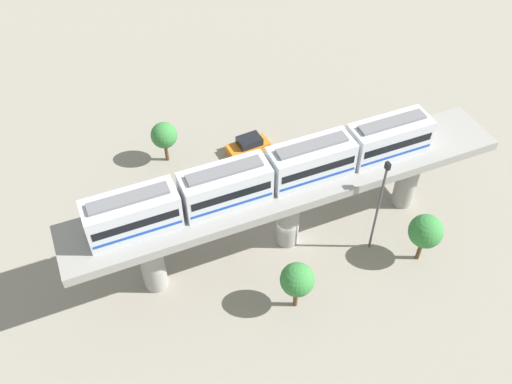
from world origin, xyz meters
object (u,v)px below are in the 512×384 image
Objects in this scene: parked_car_red at (155,217)px; tree_far_corner at (297,280)px; tree_mid_lot at (426,232)px; tree_near_viaduct at (164,136)px; train at (269,173)px; signal_post at (379,204)px; parked_car_orange at (248,146)px; parked_car_white at (311,152)px.

tree_far_corner reaches higher than parked_car_red.
tree_near_viaduct is at bearing -141.40° from tree_mid_lot.
tree_near_viaduct reaches higher than parked_car_red.
train reaches higher than tree_near_viaduct.
signal_post is (9.77, 16.12, 4.69)m from parked_car_red.
tree_mid_lot is 1.04× the size of tree_far_corner.
train is 14.61m from parked_car_orange.
train is 9.34m from signal_post.
tree_mid_lot is 11.45m from tree_far_corner.
train is 14.46m from parked_car_white.
tree_mid_lot is (17.83, 8.01, 2.70)m from parked_car_orange.
train is 6.22× the size of tree_near_viaduct.
signal_post is (15.22, 4.92, 4.69)m from parked_car_orange.
tree_near_viaduct is (-7.48, 3.36, 2.37)m from parked_car_red.
parked_car_white is at bearing 54.53° from parked_car_orange.
parked_car_orange is 16.67m from signal_post.
signal_post is (-2.76, 8.36, 2.09)m from tree_far_corner.
train is at bearing -35.95° from parked_car_white.
parked_car_red is at bearing -121.22° from signal_post.
signal_post reaches higher than tree_mid_lot.
parked_car_white is (-8.55, 8.48, -8.00)m from train.
tree_near_viaduct is 0.45× the size of signal_post.
parked_car_orange is 0.92× the size of tree_far_corner.
parked_car_white is 15.05m from tree_mid_lot.
tree_mid_lot is at bearing 19.12° from parked_car_white.
tree_far_corner reaches higher than parked_car_orange.
train is 15.68m from tree_near_viaduct.
parked_car_orange is 0.98× the size of parked_car_white.
signal_post is at bearing 68.09° from parked_car_red.
tree_far_corner is (6.16, -0.32, -5.41)m from train.
tree_far_corner is 9.05m from signal_post.
tree_near_viaduct is at bearing -108.63° from parked_car_orange.
train is 6.20× the size of parked_car_white.
train reaches higher than parked_car_orange.
tree_near_viaduct is 0.91× the size of tree_mid_lot.
parked_car_orange is 19.73m from tree_mid_lot.
tree_near_viaduct is at bearing -167.58° from tree_far_corner.
parked_car_red and parked_car_orange have the same top height.
signal_post is at bearing -130.20° from tree_mid_lot.
signal_post is (3.40, 8.04, -3.32)m from train.
tree_mid_lot is (19.86, 15.86, 0.33)m from tree_near_viaduct.
parked_car_red is 0.45× the size of signal_post.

